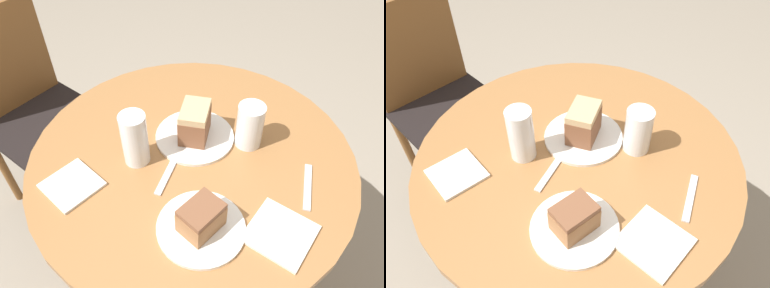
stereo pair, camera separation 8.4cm
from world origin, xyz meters
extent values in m
plane|color=gray|center=(0.00, 0.00, 0.00)|extent=(8.00, 8.00, 0.00)
cylinder|color=#9E6B3D|center=(0.00, 0.00, 0.01)|extent=(0.52, 0.52, 0.03)
cylinder|color=#9E6B3D|center=(0.00, 0.00, 0.39)|extent=(0.10, 0.10, 0.72)
cylinder|color=#9E6B3D|center=(0.00, 0.00, 0.76)|extent=(0.90, 0.90, 0.03)
cylinder|color=brown|center=(-0.17, 0.52, 0.23)|extent=(0.04, 0.04, 0.45)
cylinder|color=brown|center=(0.21, 0.50, 0.23)|extent=(0.04, 0.04, 0.45)
cylinder|color=brown|center=(-0.15, 0.96, 0.23)|extent=(0.04, 0.04, 0.45)
cylinder|color=brown|center=(0.23, 0.94, 0.23)|extent=(0.04, 0.04, 0.45)
cube|color=black|center=(0.03, 0.73, 0.46)|extent=(0.45, 0.50, 0.03)
cube|color=brown|center=(0.04, 0.96, 0.70)|extent=(0.40, 0.04, 0.44)
cylinder|color=white|center=(0.06, 0.03, 0.78)|extent=(0.22, 0.22, 0.01)
cylinder|color=white|center=(-0.18, -0.15, 0.78)|extent=(0.21, 0.21, 0.01)
cube|color=brown|center=(0.06, 0.03, 0.83)|extent=(0.13, 0.11, 0.08)
cube|color=tan|center=(0.06, 0.03, 0.88)|extent=(0.13, 0.11, 0.02)
cube|color=#9E6B42|center=(-0.18, -0.15, 0.82)|extent=(0.11, 0.09, 0.06)
cube|color=brown|center=(-0.18, -0.15, 0.86)|extent=(0.10, 0.08, 0.02)
cylinder|color=beige|center=(0.13, -0.10, 0.82)|extent=(0.07, 0.07, 0.08)
cylinder|color=white|center=(0.13, -0.10, 0.84)|extent=(0.07, 0.07, 0.13)
cylinder|color=silver|center=(-0.10, 0.11, 0.83)|extent=(0.06, 0.06, 0.09)
cylinder|color=white|center=(-0.10, 0.11, 0.86)|extent=(0.07, 0.07, 0.16)
cube|color=silver|center=(-0.09, -0.31, 0.78)|extent=(0.14, 0.14, 0.01)
cube|color=silver|center=(-0.08, 0.02, 0.78)|extent=(0.18, 0.07, 0.00)
cube|color=silver|center=(0.07, -0.31, 0.78)|extent=(0.15, 0.07, 0.00)
cube|color=silver|center=(-0.27, 0.19, 0.78)|extent=(0.14, 0.14, 0.01)
camera|label=1|loc=(-0.58, -0.40, 1.54)|focal=35.00mm
camera|label=2|loc=(-0.52, -0.47, 1.54)|focal=35.00mm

